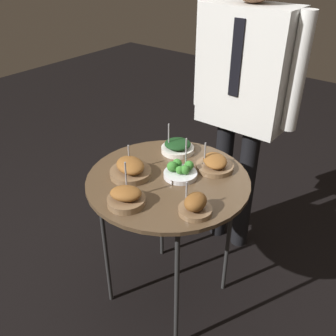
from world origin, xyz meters
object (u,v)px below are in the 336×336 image
at_px(bowl_roast_front_right, 126,198).
at_px(bowl_roast_front_center, 195,205).
at_px(bowl_spinach_back_right, 178,147).
at_px(waiter_figure, 244,83).
at_px(serving_cart, 168,188).
at_px(bowl_broccoli_back_left, 180,171).
at_px(bowl_roast_far_rim, 215,164).
at_px(bowl_roast_near_rim, 130,169).

height_order(bowl_roast_front_right, bowl_roast_front_center, bowl_roast_front_right).
distance_m(bowl_spinach_back_right, waiter_figure, 0.46).
bearing_deg(serving_cart, bowl_roast_front_center, -28.77).
bearing_deg(bowl_roast_front_center, bowl_broccoli_back_left, 138.94).
xyz_separation_m(bowl_roast_front_right, bowl_roast_far_rim, (0.13, 0.43, -0.00)).
relative_size(bowl_broccoli_back_left, bowl_roast_far_rim, 0.98).
height_order(serving_cart, bowl_roast_front_right, bowl_roast_front_right).
bearing_deg(bowl_roast_far_rim, bowl_roast_front_right, -106.71).
bearing_deg(bowl_broccoli_back_left, serving_cart, -123.76).
bearing_deg(serving_cart, bowl_spinach_back_right, 116.87).
height_order(bowl_roast_near_rim, waiter_figure, waiter_figure).
bearing_deg(bowl_roast_front_center, bowl_roast_far_rim, 109.31).
bearing_deg(bowl_roast_near_rim, bowl_broccoli_back_left, 37.47).
relative_size(bowl_roast_front_center, waiter_figure, 0.08).
bearing_deg(bowl_roast_far_rim, waiter_figure, 103.47).
bearing_deg(bowl_roast_front_center, serving_cart, 151.23).
bearing_deg(serving_cart, bowl_roast_front_right, -92.99).
xyz_separation_m(bowl_roast_front_center, bowl_spinach_back_right, (-0.33, 0.33, -0.01)).
relative_size(bowl_broccoli_back_left, bowl_roast_near_rim, 0.93).
distance_m(bowl_roast_front_center, bowl_spinach_back_right, 0.47).
height_order(bowl_spinach_back_right, waiter_figure, waiter_figure).
bearing_deg(bowl_broccoli_back_left, bowl_spinach_back_right, 129.86).
bearing_deg(bowl_roast_far_rim, bowl_roast_near_rim, -133.29).
bearing_deg(bowl_broccoli_back_left, bowl_roast_front_center, -41.06).
xyz_separation_m(bowl_roast_front_center, bowl_roast_near_rim, (-0.36, 0.04, -0.00)).
height_order(bowl_roast_front_center, bowl_roast_near_rim, bowl_roast_front_center).
bearing_deg(bowl_roast_front_right, bowl_broccoli_back_left, 81.47).
height_order(bowl_broccoli_back_left, bowl_roast_far_rim, bowl_broccoli_back_left).
xyz_separation_m(serving_cart, bowl_roast_front_center, (0.23, -0.12, 0.08)).
xyz_separation_m(serving_cart, bowl_roast_front_right, (-0.01, -0.24, 0.08)).
bearing_deg(bowl_roast_front_center, bowl_spinach_back_right, 134.82).
relative_size(bowl_roast_front_right, bowl_roast_front_center, 1.27).
bearing_deg(bowl_roast_near_rim, bowl_roast_far_rim, 46.71).
bearing_deg(bowl_spinach_back_right, bowl_roast_far_rim, -5.95).
distance_m(serving_cart, bowl_broccoli_back_left, 0.09).
bearing_deg(waiter_figure, bowl_spinach_back_right, -108.76).
distance_m(serving_cart, bowl_roast_far_rim, 0.23).
xyz_separation_m(serving_cart, bowl_roast_near_rim, (-0.14, -0.08, 0.08)).
bearing_deg(waiter_figure, bowl_roast_near_rim, -103.42).
distance_m(serving_cart, bowl_roast_near_rim, 0.18).
distance_m(bowl_broccoli_back_left, bowl_roast_far_rim, 0.17).
height_order(bowl_broccoli_back_left, bowl_roast_near_rim, bowl_broccoli_back_left).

